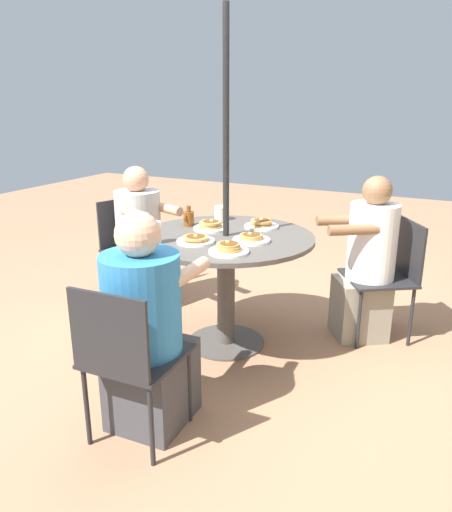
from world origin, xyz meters
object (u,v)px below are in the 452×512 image
at_px(diner_north, 141,244).
at_px(coffee_cup, 220,213).
at_px(pancake_plate_a, 211,226).
at_px(drinking_glass_a, 155,232).
at_px(pancake_plate_b, 196,240).
at_px(diner_south, 367,266).
at_px(patio_table, 226,258).
at_px(pancake_plate_c, 261,224).
at_px(pancake_plate_e, 229,249).
at_px(syrup_bottle, 189,218).
at_px(patio_chair_south, 390,271).
at_px(patio_chair_east, 127,354).
at_px(pancake_plate_d, 251,239).
at_px(patio_chair_north, 129,243).
at_px(diner_east, 147,334).

bearing_deg(diner_north, coffee_cup, 113.41).
height_order(pancake_plate_a, drinking_glass_a, drinking_glass_a).
bearing_deg(pancake_plate_b, diner_south, 130.23).
distance_m(patio_table, pancake_plate_c, 0.36).
relative_size(pancake_plate_a, pancake_plate_c, 1.00).
xyz_separation_m(patio_table, coffee_cup, (-0.37, -0.23, 0.20)).
height_order(pancake_plate_e, syrup_bottle, syrup_bottle).
distance_m(patio_table, patio_chair_south, 1.14).
distance_m(patio_chair_east, pancake_plate_c, 1.46).
relative_size(pancake_plate_a, pancake_plate_b, 1.00).
distance_m(pancake_plate_a, syrup_bottle, 0.18).
height_order(diner_north, pancake_plate_d, diner_north).
height_order(patio_chair_north, diner_south, diner_south).
height_order(patio_chair_east, pancake_plate_b, patio_chair_east).
distance_m(patio_chair_east, diner_south, 1.82).
relative_size(diner_south, pancake_plate_c, 4.88).
height_order(patio_chair_east, pancake_plate_c, pancake_plate_c).
xyz_separation_m(patio_chair_south, coffee_cup, (0.25, -1.17, 0.34)).
relative_size(patio_table, pancake_plate_b, 4.91).
height_order(patio_chair_east, pancake_plate_e, pancake_plate_e).
height_order(pancake_plate_b, coffee_cup, coffee_cup).
bearing_deg(pancake_plate_c, coffee_cup, -101.80).
xyz_separation_m(patio_chair_south, pancake_plate_b, (0.85, -1.04, 0.30)).
relative_size(patio_chair_east, syrup_bottle, 5.90).
xyz_separation_m(patio_table, pancake_plate_d, (0.05, 0.20, 0.17)).
distance_m(diner_south, pancake_plate_a, 1.10).
bearing_deg(patio_chair_north, patio_chair_east, 55.86).
xyz_separation_m(diner_south, pancake_plate_b, (0.76, -0.90, 0.26)).
height_order(patio_chair_north, pancake_plate_c, pancake_plate_c).
distance_m(patio_table, pancake_plate_d, 0.27).
bearing_deg(diner_south, patio_chair_south, -90.00).
xyz_separation_m(diner_south, pancake_plate_c, (0.24, -0.68, 0.27)).
distance_m(patio_chair_north, drinking_glass_a, 1.11).
bearing_deg(diner_south, patio_chair_east, 122.29).
bearing_deg(diner_north, pancake_plate_c, 107.86).
height_order(diner_north, pancake_plate_e, diner_north).
distance_m(patio_table, diner_north, 0.97).
relative_size(patio_chair_east, diner_south, 0.73).
bearing_deg(pancake_plate_e, patio_chair_north, -119.20).
xyz_separation_m(pancake_plate_e, syrup_bottle, (-0.44, -0.52, 0.03)).
height_order(patio_chair_north, patio_chair_south, same).
bearing_deg(patio_chair_south, diner_north, 66.09).
bearing_deg(pancake_plate_e, drinking_glass_a, -87.69).
relative_size(patio_chair_north, diner_east, 0.73).
height_order(diner_south, pancake_plate_b, diner_south).
bearing_deg(patio_chair_south, pancake_plate_c, 78.46).
relative_size(patio_table, patio_chair_east, 1.38).
distance_m(diner_north, patio_chair_east, 1.73).
height_order(pancake_plate_a, coffee_cup, coffee_cup).
xyz_separation_m(patio_table, patio_chair_north, (-0.37, -1.07, -0.14)).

